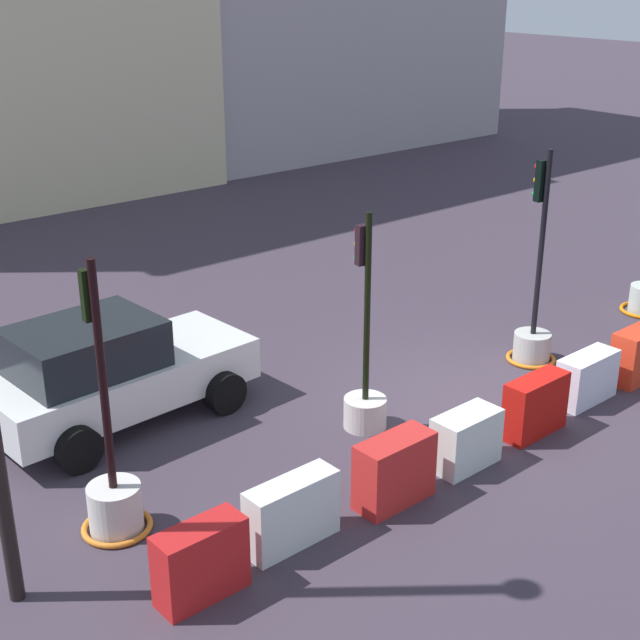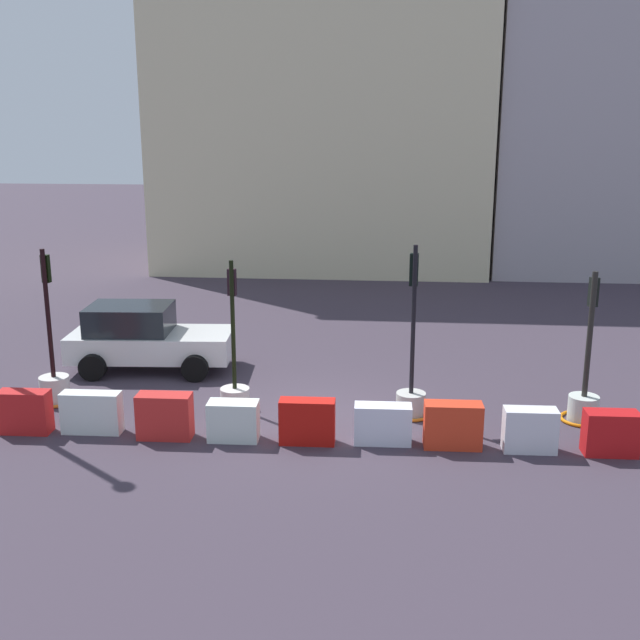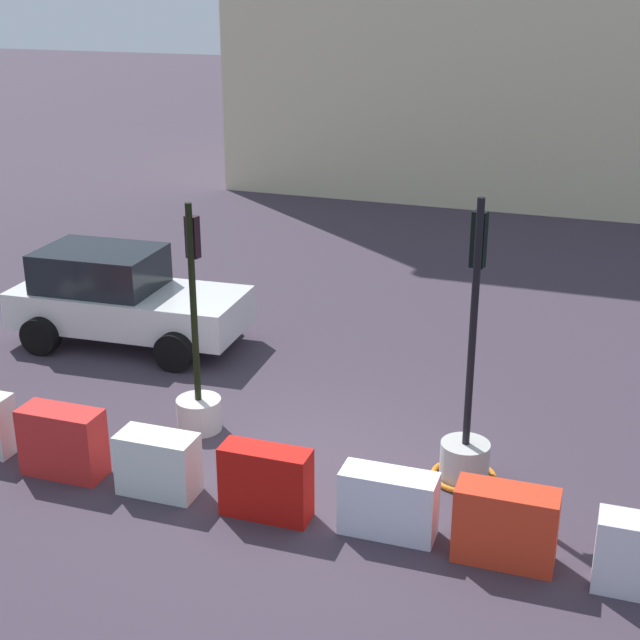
{
  "view_description": "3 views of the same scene",
  "coord_description": "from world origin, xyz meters",
  "px_view_note": "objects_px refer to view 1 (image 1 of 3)",
  "views": [
    {
      "loc": [
        -9.56,
        -8.02,
        6.29
      ],
      "look_at": [
        -2.19,
        0.9,
        1.64
      ],
      "focal_mm": 50.42,
      "sensor_mm": 36.0,
      "label": 1
    },
    {
      "loc": [
        1.46,
        -14.66,
        5.91
      ],
      "look_at": [
        0.09,
        0.37,
        2.01
      ],
      "focal_mm": 42.93,
      "sensor_mm": 36.0,
      "label": 2
    },
    {
      "loc": [
        3.69,
        -9.55,
        5.85
      ],
      "look_at": [
        -0.0,
        0.56,
        1.79
      ],
      "focal_mm": 50.87,
      "sensor_mm": 36.0,
      "label": 3
    }
  ],
  "objects_px": {
    "traffic_light_0": "(114,492)",
    "construction_barrier_5": "(587,378)",
    "construction_barrier_2": "(394,471)",
    "car_white_van": "(111,371)",
    "traffic_light_2": "(533,330)",
    "construction_barrier_4": "(535,406)",
    "construction_barrier_1": "(292,513)",
    "construction_barrier_6": "(639,354)",
    "construction_barrier_0": "(201,562)",
    "traffic_light_1": "(365,391)",
    "construction_barrier_3": "(466,440)"
  },
  "relations": [
    {
      "from": "traffic_light_2",
      "to": "construction_barrier_4",
      "type": "xyz_separation_m",
      "value": [
        -1.99,
        -1.61,
        -0.12
      ]
    },
    {
      "from": "traffic_light_0",
      "to": "construction_barrier_2",
      "type": "relative_size",
      "value": 3.21
    },
    {
      "from": "traffic_light_0",
      "to": "construction_barrier_1",
      "type": "xyz_separation_m",
      "value": [
        1.44,
        -1.54,
        -0.1
      ]
    },
    {
      "from": "traffic_light_1",
      "to": "construction_barrier_1",
      "type": "height_order",
      "value": "traffic_light_1"
    },
    {
      "from": "traffic_light_0",
      "to": "traffic_light_2",
      "type": "bearing_deg",
      "value": -0.5
    },
    {
      "from": "traffic_light_2",
      "to": "construction_barrier_4",
      "type": "distance_m",
      "value": 2.56
    },
    {
      "from": "traffic_light_1",
      "to": "construction_barrier_5",
      "type": "distance_m",
      "value": 3.52
    },
    {
      "from": "construction_barrier_5",
      "to": "traffic_light_2",
      "type": "bearing_deg",
      "value": 69.11
    },
    {
      "from": "construction_barrier_1",
      "to": "construction_barrier_6",
      "type": "distance_m",
      "value": 6.99
    },
    {
      "from": "construction_barrier_3",
      "to": "construction_barrier_5",
      "type": "height_order",
      "value": "construction_barrier_3"
    },
    {
      "from": "traffic_light_2",
      "to": "traffic_light_0",
      "type": "bearing_deg",
      "value": 179.5
    },
    {
      "from": "traffic_light_1",
      "to": "car_white_van",
      "type": "relative_size",
      "value": 0.8
    },
    {
      "from": "car_white_van",
      "to": "construction_barrier_1",
      "type": "bearing_deg",
      "value": -87.49
    },
    {
      "from": "construction_barrier_0",
      "to": "construction_barrier_1",
      "type": "relative_size",
      "value": 0.86
    },
    {
      "from": "construction_barrier_0",
      "to": "car_white_van",
      "type": "relative_size",
      "value": 0.25
    },
    {
      "from": "construction_barrier_4",
      "to": "construction_barrier_5",
      "type": "xyz_separation_m",
      "value": [
        1.43,
        0.13,
        -0.05
      ]
    },
    {
      "from": "construction_barrier_2",
      "to": "construction_barrier_5",
      "type": "bearing_deg",
      "value": 1.76
    },
    {
      "from": "construction_barrier_4",
      "to": "construction_barrier_6",
      "type": "relative_size",
      "value": 0.98
    },
    {
      "from": "construction_barrier_1",
      "to": "construction_barrier_4",
      "type": "xyz_separation_m",
      "value": [
        4.26,
        -0.13,
        0.02
      ]
    },
    {
      "from": "traffic_light_0",
      "to": "traffic_light_1",
      "type": "bearing_deg",
      "value": 0.07
    },
    {
      "from": "construction_barrier_5",
      "to": "car_white_van",
      "type": "height_order",
      "value": "car_white_van"
    },
    {
      "from": "construction_barrier_4",
      "to": "car_white_van",
      "type": "height_order",
      "value": "car_white_van"
    },
    {
      "from": "traffic_light_2",
      "to": "car_white_van",
      "type": "height_order",
      "value": "traffic_light_2"
    },
    {
      "from": "construction_barrier_1",
      "to": "construction_barrier_3",
      "type": "relative_size",
      "value": 1.2
    },
    {
      "from": "traffic_light_0",
      "to": "construction_barrier_2",
      "type": "bearing_deg",
      "value": -29.6
    },
    {
      "from": "construction_barrier_1",
      "to": "construction_barrier_6",
      "type": "bearing_deg",
      "value": -0.58
    },
    {
      "from": "construction_barrier_6",
      "to": "car_white_van",
      "type": "height_order",
      "value": "car_white_van"
    },
    {
      "from": "construction_barrier_2",
      "to": "car_white_van",
      "type": "bearing_deg",
      "value": 112.1
    },
    {
      "from": "traffic_light_0",
      "to": "construction_barrier_1",
      "type": "height_order",
      "value": "traffic_light_0"
    },
    {
      "from": "construction_barrier_3",
      "to": "construction_barrier_4",
      "type": "height_order",
      "value": "construction_barrier_4"
    },
    {
      "from": "traffic_light_1",
      "to": "construction_barrier_2",
      "type": "distance_m",
      "value": 1.97
    },
    {
      "from": "construction_barrier_0",
      "to": "car_white_van",
      "type": "xyz_separation_m",
      "value": [
        1.13,
        4.13,
        0.37
      ]
    },
    {
      "from": "traffic_light_0",
      "to": "traffic_light_2",
      "type": "relative_size",
      "value": 0.94
    },
    {
      "from": "construction_barrier_0",
      "to": "construction_barrier_2",
      "type": "distance_m",
      "value": 2.81
    },
    {
      "from": "traffic_light_2",
      "to": "construction_barrier_0",
      "type": "bearing_deg",
      "value": -168.07
    },
    {
      "from": "traffic_light_2",
      "to": "construction_barrier_5",
      "type": "bearing_deg",
      "value": -110.89
    },
    {
      "from": "traffic_light_2",
      "to": "construction_barrier_0",
      "type": "xyz_separation_m",
      "value": [
        -7.55,
        -1.6,
        -0.13
      ]
    },
    {
      "from": "construction_barrier_1",
      "to": "traffic_light_1",
      "type": "bearing_deg",
      "value": 31.43
    },
    {
      "from": "construction_barrier_0",
      "to": "construction_barrier_6",
      "type": "relative_size",
      "value": 0.92
    },
    {
      "from": "traffic_light_2",
      "to": "construction_barrier_1",
      "type": "distance_m",
      "value": 6.42
    },
    {
      "from": "construction_barrier_5",
      "to": "car_white_van",
      "type": "relative_size",
      "value": 0.27
    },
    {
      "from": "construction_barrier_1",
      "to": "construction_barrier_5",
      "type": "relative_size",
      "value": 1.07
    },
    {
      "from": "construction_barrier_1",
      "to": "car_white_van",
      "type": "distance_m",
      "value": 4.03
    },
    {
      "from": "traffic_light_0",
      "to": "construction_barrier_5",
      "type": "relative_size",
      "value": 3.11
    },
    {
      "from": "construction_barrier_2",
      "to": "construction_barrier_4",
      "type": "height_order",
      "value": "construction_barrier_2"
    },
    {
      "from": "construction_barrier_3",
      "to": "construction_barrier_4",
      "type": "xyz_separation_m",
      "value": [
        1.42,
        -0.02,
        0.05
      ]
    },
    {
      "from": "construction_barrier_0",
      "to": "construction_barrier_5",
      "type": "xyz_separation_m",
      "value": [
        6.99,
        0.12,
        -0.05
      ]
    },
    {
      "from": "construction_barrier_5",
      "to": "construction_barrier_0",
      "type": "bearing_deg",
      "value": -179.01
    },
    {
      "from": "traffic_light_0",
      "to": "car_white_van",
      "type": "relative_size",
      "value": 0.84
    },
    {
      "from": "construction_barrier_5",
      "to": "traffic_light_1",
      "type": "bearing_deg",
      "value": 153.87
    }
  ]
}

